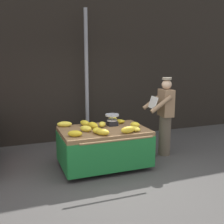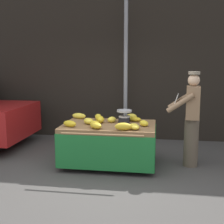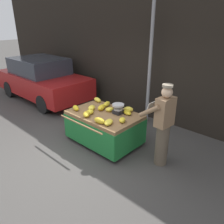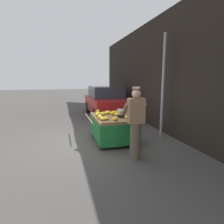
% 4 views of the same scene
% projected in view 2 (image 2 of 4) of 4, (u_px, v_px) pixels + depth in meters
% --- Properties ---
extents(ground_plane, '(60.00, 60.00, 0.00)m').
position_uv_depth(ground_plane, '(96.00, 181.00, 4.74)').
color(ground_plane, '#423F3D').
extents(back_wall, '(16.00, 0.24, 4.14)m').
position_uv_depth(back_wall, '(119.00, 54.00, 7.23)').
color(back_wall, black).
rests_on(back_wall, ground).
extents(street_pole, '(0.09, 0.09, 3.27)m').
position_uv_depth(street_pole, '(126.00, 73.00, 6.80)').
color(street_pole, gray).
rests_on(street_pole, ground).
extents(banana_cart, '(1.68, 1.32, 0.77)m').
position_uv_depth(banana_cart, '(109.00, 135.00, 5.41)').
color(banana_cart, olive).
rests_on(banana_cart, ground).
extents(weighing_scale, '(0.28, 0.28, 0.23)m').
position_uv_depth(weighing_scale, '(124.00, 116.00, 5.52)').
color(weighing_scale, black).
rests_on(weighing_scale, banana_cart).
extents(banana_bunch_0, '(0.22, 0.25, 0.11)m').
position_uv_depth(banana_bunch_0, '(95.00, 124.00, 5.15)').
color(banana_bunch_0, yellow).
rests_on(banana_bunch_0, banana_cart).
extents(banana_bunch_1, '(0.27, 0.23, 0.12)m').
position_uv_depth(banana_bunch_1, '(131.00, 117.00, 5.76)').
color(banana_bunch_1, yellow).
rests_on(banana_bunch_1, banana_cart).
extents(banana_bunch_2, '(0.31, 0.24, 0.09)m').
position_uv_depth(banana_bunch_2, '(134.00, 119.00, 5.62)').
color(banana_bunch_2, gold).
rests_on(banana_bunch_2, banana_cart).
extents(banana_bunch_3, '(0.21, 0.31, 0.11)m').
position_uv_depth(banana_bunch_3, '(98.00, 117.00, 5.77)').
color(banana_bunch_3, yellow).
rests_on(banana_bunch_3, banana_cart).
extents(banana_bunch_4, '(0.29, 0.22, 0.11)m').
position_uv_depth(banana_bunch_4, '(70.00, 124.00, 5.14)').
color(banana_bunch_4, gold).
rests_on(banana_bunch_4, banana_cart).
extents(banana_bunch_5, '(0.30, 0.30, 0.12)m').
position_uv_depth(banana_bunch_5, '(96.00, 125.00, 5.00)').
color(banana_bunch_5, gold).
rests_on(banana_bunch_5, banana_cart).
extents(banana_bunch_6, '(0.22, 0.31, 0.13)m').
position_uv_depth(banana_bunch_6, '(100.00, 119.00, 5.49)').
color(banana_bunch_6, gold).
rests_on(banana_bunch_6, banana_cart).
extents(banana_bunch_7, '(0.27, 0.29, 0.11)m').
position_uv_depth(banana_bunch_7, '(88.00, 121.00, 5.37)').
color(banana_bunch_7, yellow).
rests_on(banana_bunch_7, banana_cart).
extents(banana_bunch_8, '(0.22, 0.24, 0.11)m').
position_uv_depth(banana_bunch_8, '(144.00, 123.00, 5.19)').
color(banana_bunch_8, yellow).
rests_on(banana_bunch_8, banana_cart).
extents(banana_bunch_9, '(0.25, 0.32, 0.10)m').
position_uv_depth(banana_bunch_9, '(134.00, 127.00, 4.95)').
color(banana_bunch_9, yellow).
rests_on(banana_bunch_9, banana_cart).
extents(banana_bunch_10, '(0.29, 0.16, 0.13)m').
position_uv_depth(banana_bunch_10, '(123.00, 127.00, 4.88)').
color(banana_bunch_10, gold).
rests_on(banana_bunch_10, banana_cart).
extents(banana_bunch_11, '(0.21, 0.24, 0.11)m').
position_uv_depth(banana_bunch_11, '(112.00, 120.00, 5.52)').
color(banana_bunch_11, yellow).
rests_on(banana_bunch_11, banana_cart).
extents(banana_bunch_12, '(0.32, 0.20, 0.11)m').
position_uv_depth(banana_bunch_12, '(79.00, 116.00, 5.89)').
color(banana_bunch_12, yellow).
rests_on(banana_bunch_12, banana_cart).
extents(vendor_person, '(0.61, 0.55, 1.71)m').
position_uv_depth(vendor_person, '(191.00, 119.00, 5.30)').
color(vendor_person, brown).
rests_on(vendor_person, ground).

